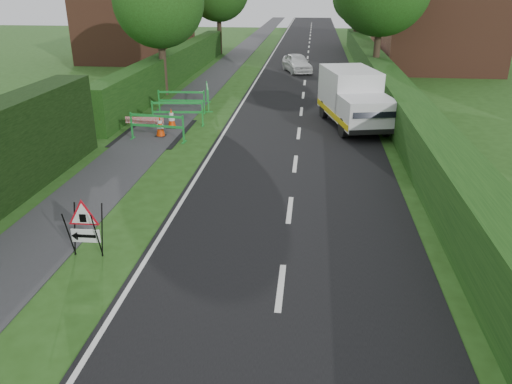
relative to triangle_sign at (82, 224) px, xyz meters
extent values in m
plane|color=#224814|center=(1.63, -1.73, -0.76)|extent=(120.00, 120.00, 0.00)
cube|color=black|center=(4.13, 33.27, -0.76)|extent=(6.00, 90.00, 0.02)
cube|color=#2D2D30|center=(-1.37, 33.27, -0.76)|extent=(2.00, 90.00, 0.02)
cube|color=#14380F|center=(-3.37, 20.27, -0.76)|extent=(1.00, 24.00, 1.80)
cube|color=#14380F|center=(8.13, 14.27, -0.76)|extent=(1.20, 50.00, 1.50)
cube|color=brown|center=(-8.37, 28.27, 1.99)|extent=(7.00, 7.00, 5.50)
cube|color=brown|center=(12.63, 26.27, 1.99)|extent=(7.00, 7.00, 5.50)
cube|color=brown|center=(13.63, 40.27, 1.99)|extent=(7.00, 7.00, 5.50)
cylinder|color=#2D2116|center=(-2.97, 16.27, 0.55)|extent=(0.36, 0.36, 2.62)
sphere|color=#1D3C10|center=(-2.97, 16.27, 3.73)|extent=(4.40, 4.40, 4.40)
cylinder|color=#2D2116|center=(8.03, 20.27, 0.73)|extent=(0.36, 0.36, 2.97)
cylinder|color=#2D2116|center=(-2.97, 32.27, 0.64)|extent=(0.36, 0.36, 2.80)
cylinder|color=#2D2116|center=(8.03, 36.27, 0.46)|extent=(0.36, 0.36, 2.45)
cylinder|color=black|center=(-0.26, -0.13, -0.20)|extent=(0.04, 0.34, 1.09)
cylinder|color=black|center=(-0.26, 0.15, -0.20)|extent=(0.04, 0.34, 1.09)
cylinder|color=black|center=(0.33, -0.11, -0.20)|extent=(0.04, 0.34, 1.09)
cylinder|color=black|center=(0.33, 0.16, -0.20)|extent=(0.04, 0.34, 1.09)
cube|color=white|center=(0.04, 0.00, -0.27)|extent=(0.61, 0.03, 0.30)
cube|color=black|center=(0.04, -0.02, -0.27)|extent=(0.43, 0.02, 0.07)
cone|color=black|center=(-0.20, -0.02, -0.27)|extent=(0.14, 0.18, 0.18)
cube|color=black|center=(0.04, -0.02, 0.14)|extent=(0.14, 0.01, 0.18)
cube|color=silver|center=(6.06, 11.85, 0.51)|extent=(2.47, 3.30, 1.77)
cube|color=silver|center=(6.58, 9.67, 0.16)|extent=(2.22, 2.28, 1.08)
cube|color=black|center=(6.79, 8.78, 0.43)|extent=(1.62, 0.58, 0.50)
cube|color=yellow|center=(5.36, 10.80, -0.19)|extent=(1.07, 4.41, 0.22)
cube|color=yellow|center=(7.16, 11.23, -0.19)|extent=(1.07, 4.41, 0.22)
cube|color=black|center=(6.79, 8.79, -0.32)|extent=(1.77, 0.52, 0.18)
cylinder|color=black|center=(5.79, 9.44, -0.39)|extent=(0.38, 0.76, 0.73)
cylinder|color=black|center=(7.39, 9.82, -0.39)|extent=(0.38, 0.76, 0.73)
cylinder|color=black|center=(5.10, 12.31, -0.39)|extent=(0.38, 0.76, 0.73)
cylinder|color=black|center=(6.71, 12.69, -0.39)|extent=(0.38, 0.76, 0.73)
cube|color=black|center=(6.49, 10.03, -0.74)|extent=(0.38, 0.38, 0.04)
cone|color=#E93D07|center=(6.49, 10.03, -0.35)|extent=(0.32, 0.32, 0.75)
cylinder|color=white|center=(6.49, 10.03, -0.38)|extent=(0.25, 0.25, 0.14)
cylinder|color=white|center=(6.49, 10.03, -0.20)|extent=(0.17, 0.17, 0.10)
cube|color=black|center=(6.77, 12.12, -0.74)|extent=(0.38, 0.38, 0.04)
cone|color=#E93D07|center=(6.77, 12.12, -0.35)|extent=(0.32, 0.32, 0.75)
cylinder|color=white|center=(6.77, 12.12, -0.38)|extent=(0.25, 0.25, 0.14)
cylinder|color=white|center=(6.77, 12.12, -0.20)|extent=(0.17, 0.17, 0.10)
cube|color=black|center=(6.16, 13.40, -0.74)|extent=(0.38, 0.38, 0.04)
cone|color=#E93D07|center=(6.16, 13.40, -0.35)|extent=(0.32, 0.32, 0.75)
cylinder|color=white|center=(6.16, 13.40, -0.38)|extent=(0.25, 0.25, 0.14)
cylinder|color=white|center=(6.16, 13.40, -0.20)|extent=(0.17, 0.17, 0.10)
cube|color=black|center=(-1.00, 8.84, -0.74)|extent=(0.38, 0.38, 0.04)
cone|color=#E93D07|center=(-1.00, 8.84, -0.35)|extent=(0.32, 0.32, 0.75)
cylinder|color=white|center=(-1.00, 8.84, -0.38)|extent=(0.25, 0.25, 0.14)
cylinder|color=white|center=(-1.00, 8.84, -0.20)|extent=(0.17, 0.17, 0.10)
cube|color=black|center=(-0.89, 10.02, -0.74)|extent=(0.38, 0.38, 0.04)
cone|color=#E93D07|center=(-0.89, 10.02, -0.35)|extent=(0.32, 0.32, 0.75)
cylinder|color=white|center=(-0.89, 10.02, -0.38)|extent=(0.25, 0.25, 0.14)
cylinder|color=white|center=(-0.89, 10.02, -0.20)|extent=(0.17, 0.17, 0.10)
cube|color=#198E31|center=(-1.93, 8.40, -0.26)|extent=(0.06, 0.06, 1.00)
cube|color=#198E31|center=(0.06, 8.17, -0.26)|extent=(0.06, 0.06, 1.00)
cube|color=#198E31|center=(-0.94, 8.28, 0.16)|extent=(1.99, 0.28, 0.08)
cube|color=#198E31|center=(-0.94, 8.28, -0.21)|extent=(1.99, 0.28, 0.08)
cube|color=#198E31|center=(-1.93, 8.40, -0.74)|extent=(0.10, 0.35, 0.04)
cube|color=#198E31|center=(0.06, 8.17, -0.74)|extent=(0.10, 0.35, 0.04)
cube|color=#198E31|center=(-1.74, 10.32, -0.26)|extent=(0.05, 0.05, 1.00)
cube|color=#198E31|center=(0.25, 10.51, -0.26)|extent=(0.05, 0.05, 1.00)
cube|color=#198E31|center=(-0.74, 10.42, 0.16)|extent=(2.00, 0.24, 0.08)
cube|color=#198E31|center=(-0.74, 10.42, -0.21)|extent=(2.00, 0.24, 0.08)
cube|color=#198E31|center=(-1.74, 10.32, -0.74)|extent=(0.09, 0.35, 0.04)
cube|color=#198E31|center=(0.25, 10.51, -0.74)|extent=(0.09, 0.35, 0.04)
cube|color=#198E31|center=(-2.11, 12.44, -0.26)|extent=(0.05, 0.05, 1.00)
cube|color=#198E31|center=(-0.11, 12.57, -0.26)|extent=(0.05, 0.05, 1.00)
cube|color=#198E31|center=(-1.11, 12.50, 0.16)|extent=(2.00, 0.18, 0.08)
cube|color=#198E31|center=(-1.11, 12.50, -0.21)|extent=(2.00, 0.18, 0.08)
cube|color=#198E31|center=(-2.11, 12.44, -0.74)|extent=(0.08, 0.35, 0.04)
cube|color=#198E31|center=(-0.11, 12.57, -0.74)|extent=(0.08, 0.35, 0.04)
cube|color=#198E31|center=(0.03, 12.76, -0.26)|extent=(0.06, 0.06, 1.00)
cube|color=#198E31|center=(-0.43, 14.71, -0.26)|extent=(0.06, 0.06, 1.00)
cube|color=#198E31|center=(-0.20, 13.73, 0.16)|extent=(0.51, 1.96, 0.08)
cube|color=#198E31|center=(-0.20, 13.73, -0.21)|extent=(0.51, 1.96, 0.08)
cube|color=#198E31|center=(0.03, 12.76, -0.74)|extent=(0.35, 0.14, 0.04)
cube|color=#198E31|center=(-0.43, 14.71, -0.74)|extent=(0.35, 0.14, 0.04)
cube|color=red|center=(-1.78, 9.41, -0.76)|extent=(1.50, 0.07, 0.25)
imported|color=white|center=(3.54, 24.05, -0.18)|extent=(2.30, 3.64, 1.16)
camera|label=1|loc=(4.56, -8.71, 4.57)|focal=35.00mm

